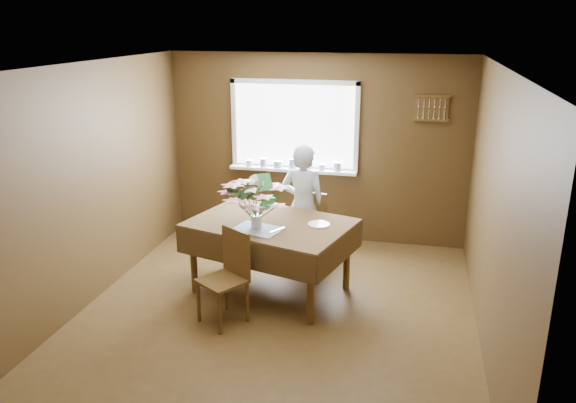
% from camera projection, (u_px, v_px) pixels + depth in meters
% --- Properties ---
extents(floor, '(4.50, 4.50, 0.00)m').
position_uv_depth(floor, '(276.00, 314.00, 5.78)').
color(floor, '#4C361A').
rests_on(floor, ground).
extents(ceiling, '(4.50, 4.50, 0.00)m').
position_uv_depth(ceiling, '(274.00, 66.00, 5.01)').
color(ceiling, white).
rests_on(ceiling, wall_back).
extents(wall_back, '(4.00, 0.00, 4.00)m').
position_uv_depth(wall_back, '(316.00, 149.00, 7.49)').
color(wall_back, brown).
rests_on(wall_back, floor).
extents(wall_front, '(4.00, 0.00, 4.00)m').
position_uv_depth(wall_front, '(182.00, 311.00, 3.31)').
color(wall_front, brown).
rests_on(wall_front, floor).
extents(wall_left, '(0.00, 4.50, 4.50)m').
position_uv_depth(wall_left, '(89.00, 186.00, 5.82)').
color(wall_left, brown).
rests_on(wall_left, floor).
extents(wall_right, '(0.00, 4.50, 4.50)m').
position_uv_depth(wall_right, '(494.00, 214.00, 4.97)').
color(wall_right, brown).
rests_on(wall_right, floor).
extents(window_assembly, '(1.72, 0.20, 1.22)m').
position_uv_depth(window_assembly, '(294.00, 142.00, 7.47)').
color(window_assembly, white).
rests_on(window_assembly, wall_back).
extents(spoon_rack, '(0.44, 0.05, 0.33)m').
position_uv_depth(spoon_rack, '(432.00, 108.00, 6.96)').
color(spoon_rack, brown).
rests_on(spoon_rack, wall_back).
extents(dining_table, '(1.93, 1.56, 0.82)m').
position_uv_depth(dining_table, '(270.00, 231.00, 6.08)').
color(dining_table, brown).
rests_on(dining_table, floor).
extents(chair_far, '(0.47, 0.47, 0.95)m').
position_uv_depth(chair_far, '(313.00, 224.00, 6.86)').
color(chair_far, brown).
rests_on(chair_far, floor).
extents(chair_near, '(0.56, 0.56, 0.94)m').
position_uv_depth(chair_near, '(228.00, 272.00, 5.55)').
color(chair_near, brown).
rests_on(chair_near, floor).
extents(seated_woman, '(0.61, 0.45, 1.53)m').
position_uv_depth(seated_woman, '(303.00, 207.00, 6.71)').
color(seated_woman, white).
rests_on(seated_woman, floor).
extents(flower_bouquet, '(0.58, 0.58, 0.50)m').
position_uv_depth(flower_bouquet, '(256.00, 199.00, 5.77)').
color(flower_bouquet, white).
rests_on(flower_bouquet, dining_table).
extents(side_plate, '(0.32, 0.32, 0.01)m').
position_uv_depth(side_plate, '(319.00, 224.00, 5.96)').
color(side_plate, white).
rests_on(side_plate, dining_table).
extents(table_knife, '(0.12, 0.19, 0.00)m').
position_uv_depth(table_knife, '(277.00, 230.00, 5.80)').
color(table_knife, silver).
rests_on(table_knife, dining_table).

